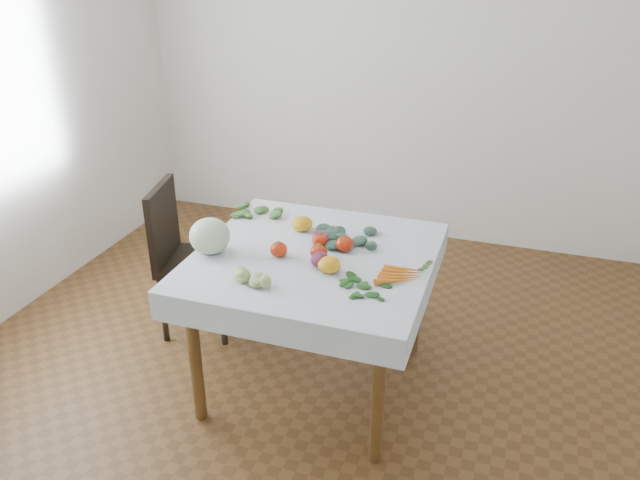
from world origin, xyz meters
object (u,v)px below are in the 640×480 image
(carrot_bunch, at_px, (401,275))
(table, at_px, (314,273))
(cabbage, at_px, (210,236))
(chair, at_px, (183,249))
(heirloom_back, at_px, (302,224))

(carrot_bunch, bearing_deg, table, 168.26)
(cabbage, xyz_separation_m, carrot_bunch, (0.92, 0.05, -0.07))
(chair, bearing_deg, cabbage, -44.34)
(chair, height_order, carrot_bunch, chair)
(cabbage, bearing_deg, carrot_bunch, 2.83)
(heirloom_back, bearing_deg, cabbage, -131.55)
(cabbage, height_order, heirloom_back, cabbage)
(heirloom_back, height_order, carrot_bunch, heirloom_back)
(chair, distance_m, carrot_bunch, 1.41)
(heirloom_back, bearing_deg, table, -58.30)
(cabbage, bearing_deg, heirloom_back, 48.45)
(chair, xyz_separation_m, carrot_bunch, (1.34, -0.36, 0.26))
(heirloom_back, relative_size, carrot_bunch, 0.54)
(table, height_order, heirloom_back, heirloom_back)
(cabbage, height_order, carrot_bunch, cabbage)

